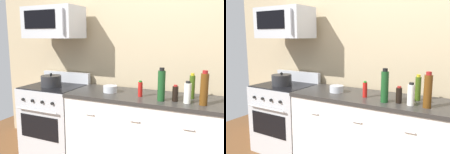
% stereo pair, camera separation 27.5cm
% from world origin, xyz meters
% --- Properties ---
extents(back_wall, '(5.38, 0.10, 2.70)m').
position_xyz_m(back_wall, '(0.00, 0.41, 1.35)').
color(back_wall, tan).
rests_on(back_wall, ground_plane).
extents(counter_unit, '(2.29, 0.66, 0.92)m').
position_xyz_m(counter_unit, '(-0.00, -0.00, 0.46)').
color(counter_unit, white).
rests_on(counter_unit, ground_plane).
extents(range_oven, '(0.76, 0.69, 1.07)m').
position_xyz_m(range_oven, '(-1.52, 0.00, 0.47)').
color(range_oven, '#B7BABF').
rests_on(range_oven, ground_plane).
extents(microwave, '(0.74, 0.44, 0.40)m').
position_xyz_m(microwave, '(-1.52, 0.05, 1.75)').
color(microwave, '#B7BABF').
extents(bottle_wine_amber, '(0.08, 0.08, 0.34)m').
position_xyz_m(bottle_wine_amber, '(0.37, -0.13, 1.08)').
color(bottle_wine_amber, '#59330F').
rests_on(bottle_wine_amber, countertop_slab).
extents(bottle_hot_sauce_red, '(0.05, 0.05, 0.18)m').
position_xyz_m(bottle_hot_sauce_red, '(-0.29, -0.07, 1.00)').
color(bottle_hot_sauce_red, '#B21914').
rests_on(bottle_hot_sauce_red, countertop_slab).
extents(bottle_wine_green, '(0.08, 0.08, 0.34)m').
position_xyz_m(bottle_wine_green, '(-0.04, -0.15, 1.08)').
color(bottle_wine_green, '#19471E').
rests_on(bottle_wine_green, countertop_slab).
extents(bottle_vinegar_white, '(0.07, 0.07, 0.22)m').
position_xyz_m(bottle_vinegar_white, '(0.22, -0.13, 1.03)').
color(bottle_vinegar_white, silver).
rests_on(bottle_vinegar_white, countertop_slab).
extents(bottle_soy_sauce_dark, '(0.06, 0.06, 0.17)m').
position_xyz_m(bottle_soy_sauce_dark, '(0.09, -0.11, 1.00)').
color(bottle_soy_sauce_dark, black).
rests_on(bottle_soy_sauce_dark, countertop_slab).
extents(bottle_olive_oil, '(0.06, 0.06, 0.27)m').
position_xyz_m(bottle_olive_oil, '(0.23, 0.08, 1.05)').
color(bottle_olive_oil, '#385114').
rests_on(bottle_olive_oil, countertop_slab).
extents(bowl_steel_prep, '(0.17, 0.17, 0.08)m').
position_xyz_m(bowl_steel_prep, '(-0.68, -0.02, 0.96)').
color(bowl_steel_prep, '#B2B5BA').
rests_on(bowl_steel_prep, countertop_slab).
extents(stockpot, '(0.26, 0.26, 0.18)m').
position_xyz_m(stockpot, '(-1.52, -0.05, 1.00)').
color(stockpot, '#262628').
rests_on(stockpot, range_oven).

